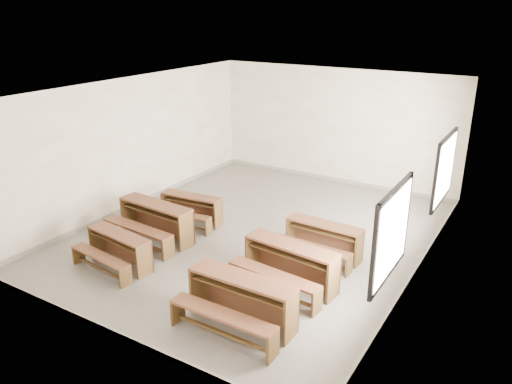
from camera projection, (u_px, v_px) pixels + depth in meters
The scene contains 7 objects.
room at pixel (260, 141), 10.28m from camera, with size 8.50×8.50×3.20m.
desk_set_0 at pixel (118, 247), 9.62m from camera, with size 1.58×0.95×0.67m.
desk_set_1 at pixel (154, 219), 10.70m from camera, with size 1.86×1.06×0.81m.
desk_set_2 at pixel (190, 207), 11.55m from camera, with size 1.53×0.91×0.66m.
desk_set_3 at pixel (240, 298), 7.82m from camera, with size 1.80×0.94×0.81m.
desk_set_4 at pixel (289, 262), 8.90m from camera, with size 1.85×1.09×0.80m.
desk_set_5 at pixel (323, 238), 9.98m from camera, with size 1.59×0.86×0.70m.
Camera 1 is at (5.22, -8.58, 4.78)m, focal length 35.00 mm.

